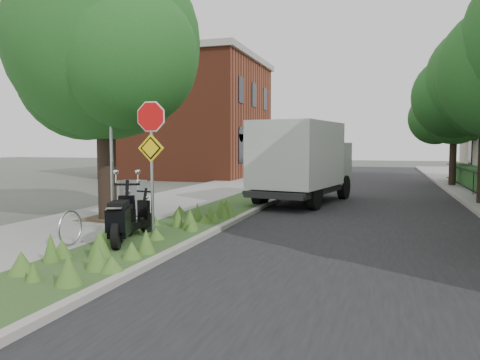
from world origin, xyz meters
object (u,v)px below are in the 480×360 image
(scooter_far, at_px, (121,223))
(box_truck, at_px, (303,159))
(utility_cabinet, at_px, (134,199))
(sign_assembly, at_px, (151,141))
(scooter_near, at_px, (127,221))

(scooter_far, distance_m, box_truck, 9.44)
(scooter_far, height_order, utility_cabinet, utility_cabinet)
(box_truck, height_order, utility_cabinet, box_truck)
(scooter_far, xyz_separation_m, utility_cabinet, (-1.80, 3.66, 0.05))
(sign_assembly, xyz_separation_m, utility_cabinet, (-2.16, 2.92, -1.70))
(sign_assembly, distance_m, scooter_near, 1.93)
(box_truck, distance_m, utility_cabinet, 6.91)
(scooter_far, relative_size, box_truck, 0.31)
(sign_assembly, relative_size, box_truck, 0.53)
(sign_assembly, distance_m, utility_cabinet, 4.01)
(sign_assembly, relative_size, utility_cabinet, 3.02)
(scooter_near, xyz_separation_m, scooter_far, (0.25, -0.67, 0.08))
(sign_assembly, xyz_separation_m, scooter_far, (-0.36, -0.74, -1.75))
(sign_assembly, relative_size, scooter_near, 1.97)
(box_truck, relative_size, utility_cabinet, 5.75)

